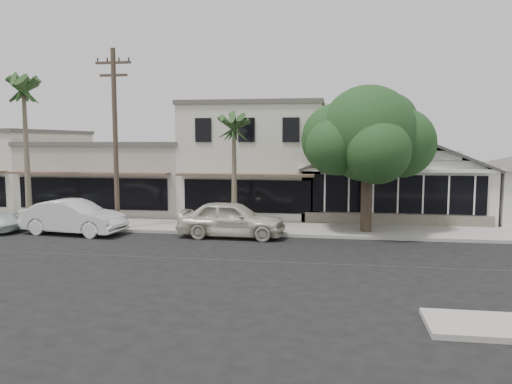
% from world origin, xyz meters
% --- Properties ---
extents(ground, '(140.00, 140.00, 0.00)m').
position_xyz_m(ground, '(0.00, 0.00, 0.00)').
color(ground, black).
rests_on(ground, ground).
extents(sidewalk_north, '(90.00, 3.50, 0.15)m').
position_xyz_m(sidewalk_north, '(-8.00, 6.75, 0.07)').
color(sidewalk_north, '#9E9991').
rests_on(sidewalk_north, ground).
extents(corner_shop, '(10.40, 8.60, 5.10)m').
position_xyz_m(corner_shop, '(5.00, 12.47, 2.62)').
color(corner_shop, white).
rests_on(corner_shop, ground).
extents(row_building_near, '(8.00, 10.00, 6.50)m').
position_xyz_m(row_building_near, '(-3.00, 13.50, 3.25)').
color(row_building_near, silver).
rests_on(row_building_near, ground).
extents(row_building_midnear, '(10.00, 10.00, 4.20)m').
position_xyz_m(row_building_midnear, '(-12.00, 13.50, 2.10)').
color(row_building_midnear, '#BBB4A8').
rests_on(row_building_midnear, ground).
extents(utility_pole, '(1.80, 0.24, 9.00)m').
position_xyz_m(utility_pole, '(-9.00, 5.20, 4.79)').
color(utility_pole, brown).
rests_on(utility_pole, ground).
extents(car_0, '(5.09, 2.13, 1.72)m').
position_xyz_m(car_0, '(-3.02, 4.53, 0.86)').
color(car_0, beige).
rests_on(car_0, ground).
extents(car_1, '(5.23, 2.36, 1.66)m').
position_xyz_m(car_1, '(-10.75, 4.08, 0.83)').
color(car_1, silver).
rests_on(car_1, ground).
extents(shade_tree, '(6.44, 5.83, 7.15)m').
position_xyz_m(shade_tree, '(3.21, 6.40, 4.71)').
color(shade_tree, '#4C3C2E').
rests_on(shade_tree, ground).
extents(palm_east, '(2.19, 2.19, 6.17)m').
position_xyz_m(palm_east, '(-3.17, 5.92, 5.23)').
color(palm_east, '#726651').
rests_on(palm_east, ground).
extents(palm_mid, '(2.73, 2.73, 8.28)m').
position_xyz_m(palm_mid, '(-14.27, 5.85, 7.13)').
color(palm_mid, '#726651').
rests_on(palm_mid, ground).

